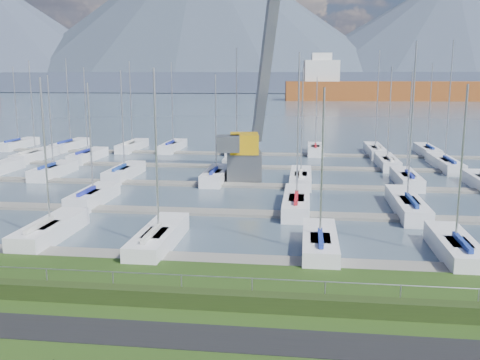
# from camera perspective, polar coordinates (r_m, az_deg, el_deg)

# --- Properties ---
(path) EXTENTS (160.00, 2.00, 0.04)m
(path) POSITION_cam_1_polar(r_m,az_deg,el_deg) (20.57, -5.40, -16.28)
(path) COLOR black
(path) RESTS_ON grass
(water) EXTENTS (800.00, 540.00, 0.20)m
(water) POSITION_cam_1_polar(r_m,az_deg,el_deg) (281.04, 6.35, 8.90)
(water) COLOR #485A6A
(hedge) EXTENTS (80.00, 0.70, 0.70)m
(hedge) POSITION_cam_1_polar(r_m,az_deg,el_deg) (22.73, -3.97, -12.56)
(hedge) COLOR #243413
(hedge) RESTS_ON grass
(fence) EXTENTS (80.00, 0.04, 0.04)m
(fence) POSITION_cam_1_polar(r_m,az_deg,el_deg) (22.77, -3.80, -10.20)
(fence) COLOR gray
(fence) RESTS_ON grass
(foothill) EXTENTS (900.00, 80.00, 12.00)m
(foothill) POSITION_cam_1_polar(r_m,az_deg,el_deg) (350.88, 6.55, 10.34)
(foothill) COLOR #454E65
(foothill) RESTS_ON water
(mountains) EXTENTS (1190.00, 360.00, 115.00)m
(mountains) POSITION_cam_1_polar(r_m,az_deg,el_deg) (427.10, 7.82, 15.87)
(mountains) COLOR #40505E
(mountains) RESTS_ON water
(docks) EXTENTS (90.00, 41.60, 0.25)m
(docks) POSITION_cam_1_polar(r_m,az_deg,el_deg) (47.99, 2.07, -0.62)
(docks) COLOR #65625E
(docks) RESTS_ON water
(crane) EXTENTS (6.29, 13.22, 22.35)m
(crane) POSITION_cam_1_polar(r_m,az_deg,el_deg) (50.96, 1.13, 6.37)
(crane) COLOR #585B60
(crane) RESTS_ON water
(cargo_ship_mid) EXTENTS (97.98, 23.56, 21.50)m
(cargo_ship_mid) POSITION_cam_1_polar(r_m,az_deg,el_deg) (233.37, 15.93, 9.11)
(cargo_ship_mid) COLOR brown
(cargo_ship_mid) RESTS_ON water
(sailboat_fleet) EXTENTS (76.30, 49.94, 13.70)m
(sailboat_fleet) POSITION_cam_1_polar(r_m,az_deg,el_deg) (50.99, -0.43, 6.44)
(sailboat_fleet) COLOR navy
(sailboat_fleet) RESTS_ON water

